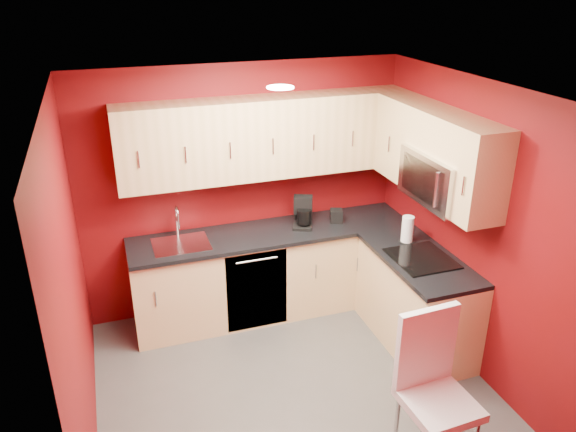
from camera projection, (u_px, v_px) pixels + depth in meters
floor at (293, 386)px, 4.80m from camera, size 3.20×3.20×0.00m
ceiling at (294, 93)px, 3.79m from camera, size 3.20×3.20×0.00m
wall_back at (244, 190)px, 5.60m from camera, size 3.20×0.00×3.20m
wall_front at (386, 381)px, 2.99m from camera, size 3.20×0.00×3.20m
wall_left at (72, 292)px, 3.82m from camera, size 0.00×3.00×3.00m
wall_right at (471, 228)px, 4.77m from camera, size 0.00×3.00×3.00m
base_cabinets_back at (273, 272)px, 5.72m from camera, size 2.80×0.60×0.87m
base_cabinets_right at (416, 301)px, 5.22m from camera, size 0.60×1.30×0.87m
countertop_back at (273, 233)px, 5.53m from camera, size 2.80×0.63×0.04m
countertop_right at (420, 259)px, 5.02m from camera, size 0.63×1.27×0.04m
upper_cabinets_back at (267, 137)px, 5.27m from camera, size 2.80×0.35×0.75m
upper_cabinets_right at (432, 144)px, 4.84m from camera, size 0.35×1.55×0.75m
microwave at (442, 178)px, 4.72m from camera, size 0.42×0.76×0.42m
cooktop at (422, 258)px, 4.98m from camera, size 0.50×0.55×0.01m
sink at (180, 240)px, 5.25m from camera, size 0.52×0.42×0.35m
dishwasher_front at (257, 291)px, 5.40m from camera, size 0.60×0.02×0.82m
downlight at (280, 87)px, 4.06m from camera, size 0.20×0.20×0.01m
coffee_maker at (303, 213)px, 5.55m from camera, size 0.27×0.30×0.31m
napkin_holder at (336, 216)px, 5.70m from camera, size 0.15×0.15×0.13m
paper_towel at (407, 230)px, 5.24m from camera, size 0.19×0.19×0.26m
dining_chair at (440, 396)px, 3.85m from camera, size 0.49×0.51×1.15m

